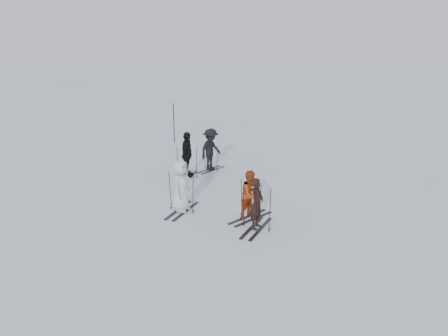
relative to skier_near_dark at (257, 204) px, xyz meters
name	(u,v)px	position (x,y,z in m)	size (l,w,h in m)	color
ground	(216,205)	(-1.69, 1.52, -0.75)	(120.00, 120.00, 0.00)	silver
skier_near_dark	(257,204)	(0.00, 0.00, 0.00)	(0.55, 0.36, 1.51)	black
skier_red	(251,195)	(-0.33, 0.71, -0.01)	(0.73, 0.57, 1.49)	#A73A12
skier_grey	(181,187)	(-2.58, 0.70, 0.07)	(0.80, 0.52, 1.64)	silver
skier_uphill_left	(187,155)	(-3.70, 4.22, 0.15)	(1.05, 0.44, 1.80)	black
skier_uphill_far	(211,150)	(-3.09, 5.41, 0.12)	(1.13, 0.65, 1.75)	black
skis_near_dark	(257,207)	(0.00, 0.00, -0.10)	(0.95, 1.80, 1.32)	black
skis_red	(251,199)	(-0.33, 0.71, -0.13)	(0.91, 1.71, 1.25)	black
skis_grey	(181,192)	(-2.58, 0.70, -0.09)	(0.96, 1.81, 1.32)	black
skis_uphill_left	(187,161)	(-3.70, 4.22, -0.11)	(0.93, 1.75, 1.28)	black
skis_uphill_far	(211,157)	(-3.09, 5.41, -0.19)	(0.81, 1.53, 1.12)	black
piste_marker	(174,123)	(-6.55, 9.83, 0.32)	(0.05, 0.05, 2.15)	black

